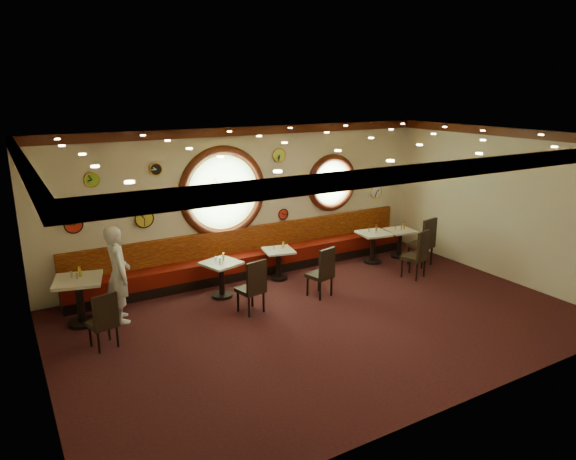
% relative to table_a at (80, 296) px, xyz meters
% --- Properties ---
extents(floor, '(9.00, 6.00, 0.00)m').
position_rel_table_a_xyz_m(floor, '(3.75, -1.95, -0.53)').
color(floor, black).
rests_on(floor, ground).
extents(ceiling, '(9.00, 6.00, 0.02)m').
position_rel_table_a_xyz_m(ceiling, '(3.75, -1.95, 2.67)').
color(ceiling, gold).
rests_on(ceiling, wall_back).
extents(wall_back, '(9.00, 0.02, 3.20)m').
position_rel_table_a_xyz_m(wall_back, '(3.75, 1.05, 1.07)').
color(wall_back, beige).
rests_on(wall_back, floor).
extents(wall_front, '(9.00, 0.02, 3.20)m').
position_rel_table_a_xyz_m(wall_front, '(3.75, -4.95, 1.07)').
color(wall_front, beige).
rests_on(wall_front, floor).
extents(wall_left, '(0.02, 6.00, 3.20)m').
position_rel_table_a_xyz_m(wall_left, '(-0.75, -1.95, 1.07)').
color(wall_left, beige).
rests_on(wall_left, floor).
extents(wall_right, '(0.02, 6.00, 3.20)m').
position_rel_table_a_xyz_m(wall_right, '(8.25, -1.95, 1.07)').
color(wall_right, beige).
rests_on(wall_right, floor).
extents(molding_back, '(9.00, 0.10, 0.18)m').
position_rel_table_a_xyz_m(molding_back, '(3.75, 1.00, 2.58)').
color(molding_back, '#3D160B').
rests_on(molding_back, wall_back).
extents(molding_front, '(9.00, 0.10, 0.18)m').
position_rel_table_a_xyz_m(molding_front, '(3.75, -4.90, 2.58)').
color(molding_front, '#3D160B').
rests_on(molding_front, wall_back).
extents(molding_left, '(0.10, 6.00, 0.18)m').
position_rel_table_a_xyz_m(molding_left, '(-0.70, -1.95, 2.58)').
color(molding_left, '#3D160B').
rests_on(molding_left, wall_back).
extents(molding_right, '(0.10, 6.00, 0.18)m').
position_rel_table_a_xyz_m(molding_right, '(8.20, -1.95, 2.58)').
color(molding_right, '#3D160B').
rests_on(molding_right, wall_back).
extents(banquette_base, '(8.00, 0.55, 0.20)m').
position_rel_table_a_xyz_m(banquette_base, '(3.75, 0.77, -0.43)').
color(banquette_base, black).
rests_on(banquette_base, floor).
extents(banquette_seat, '(8.00, 0.55, 0.30)m').
position_rel_table_a_xyz_m(banquette_seat, '(3.75, 0.77, -0.18)').
color(banquette_seat, '#560D07').
rests_on(banquette_seat, banquette_base).
extents(banquette_back, '(8.00, 0.10, 0.55)m').
position_rel_table_a_xyz_m(banquette_back, '(3.75, 0.99, 0.22)').
color(banquette_back, '#630B07').
rests_on(banquette_back, wall_back).
extents(porthole_left_glass, '(1.66, 0.02, 1.66)m').
position_rel_table_a_xyz_m(porthole_left_glass, '(3.15, 1.04, 1.32)').
color(porthole_left_glass, '#8DCD7B').
rests_on(porthole_left_glass, wall_back).
extents(porthole_left_frame, '(1.98, 0.18, 1.98)m').
position_rel_table_a_xyz_m(porthole_left_frame, '(3.15, 1.03, 1.32)').
color(porthole_left_frame, '#3D160B').
rests_on(porthole_left_frame, wall_back).
extents(porthole_left_ring, '(1.61, 0.03, 1.61)m').
position_rel_table_a_xyz_m(porthole_left_ring, '(3.15, 1.00, 1.32)').
color(porthole_left_ring, gold).
rests_on(porthole_left_ring, wall_back).
extents(porthole_right_glass, '(1.10, 0.02, 1.10)m').
position_rel_table_a_xyz_m(porthole_right_glass, '(5.95, 1.04, 1.27)').
color(porthole_right_glass, '#8DCD7B').
rests_on(porthole_right_glass, wall_back).
extents(porthole_right_frame, '(1.38, 0.18, 1.38)m').
position_rel_table_a_xyz_m(porthole_right_frame, '(5.95, 1.03, 1.27)').
color(porthole_right_frame, '#3D160B').
rests_on(porthole_right_frame, wall_back).
extents(porthole_right_ring, '(1.09, 0.03, 1.09)m').
position_rel_table_a_xyz_m(porthole_right_ring, '(5.95, 1.00, 1.27)').
color(porthole_right_ring, gold).
rests_on(porthole_right_ring, wall_back).
extents(wall_clock_0, '(0.32, 0.03, 0.32)m').
position_rel_table_a_xyz_m(wall_clock_0, '(0.15, 1.01, 1.02)').
color(wall_clock_0, red).
rests_on(wall_clock_0, wall_back).
extents(wall_clock_1, '(0.22, 0.03, 0.22)m').
position_rel_table_a_xyz_m(wall_clock_1, '(5.10, 1.01, 1.42)').
color(wall_clock_1, gold).
rests_on(wall_clock_1, wall_back).
extents(wall_clock_2, '(0.24, 0.03, 0.24)m').
position_rel_table_a_xyz_m(wall_clock_2, '(1.75, 1.01, 1.92)').
color(wall_clock_2, black).
rests_on(wall_clock_2, wall_back).
extents(wall_clock_3, '(0.34, 0.03, 0.34)m').
position_rel_table_a_xyz_m(wall_clock_3, '(7.30, 1.01, 0.92)').
color(wall_clock_3, white).
rests_on(wall_clock_3, wall_back).
extents(wall_clock_4, '(0.36, 0.03, 0.36)m').
position_rel_table_a_xyz_m(wall_clock_4, '(1.45, 1.01, 0.97)').
color(wall_clock_4, yellow).
rests_on(wall_clock_4, wall_back).
extents(wall_clock_5, '(0.26, 0.03, 0.26)m').
position_rel_table_a_xyz_m(wall_clock_5, '(0.55, 1.01, 1.82)').
color(wall_clock_5, '#8CCC28').
rests_on(wall_clock_5, wall_back).
extents(wall_clock_6, '(0.24, 0.03, 0.24)m').
position_rel_table_a_xyz_m(wall_clock_6, '(4.60, 1.01, 0.67)').
color(wall_clock_6, red).
rests_on(wall_clock_6, wall_back).
extents(wall_clock_7, '(0.30, 0.03, 0.30)m').
position_rel_table_a_xyz_m(wall_clock_7, '(4.50, 1.01, 2.02)').
color(wall_clock_7, '#B2DB44').
rests_on(wall_clock_7, wall_back).
extents(table_a, '(0.93, 0.93, 0.85)m').
position_rel_table_a_xyz_m(table_a, '(0.00, 0.00, 0.00)').
color(table_a, black).
rests_on(table_a, floor).
extents(table_b, '(0.82, 0.82, 0.72)m').
position_rel_table_a_xyz_m(table_b, '(2.59, -0.08, -0.08)').
color(table_b, black).
rests_on(table_b, floor).
extents(table_c, '(0.71, 0.71, 0.66)m').
position_rel_table_a_xyz_m(table_c, '(4.04, 0.21, -0.12)').
color(table_c, black).
rests_on(table_c, floor).
extents(table_d, '(0.77, 0.77, 0.73)m').
position_rel_table_a_xyz_m(table_d, '(6.48, 0.05, -0.07)').
color(table_d, black).
rests_on(table_d, floor).
extents(table_e, '(0.70, 0.70, 0.69)m').
position_rel_table_a_xyz_m(table_e, '(7.30, 0.04, -0.10)').
color(table_e, black).
rests_on(table_e, floor).
extents(chair_a, '(0.47, 0.47, 0.58)m').
position_rel_table_a_xyz_m(chair_a, '(0.19, -1.10, 0.00)').
color(chair_a, black).
rests_on(chair_a, floor).
extents(chair_b, '(0.51, 0.51, 0.63)m').
position_rel_table_a_xyz_m(chair_b, '(2.79, -1.09, 0.05)').
color(chair_b, black).
rests_on(chair_b, floor).
extents(chair_c, '(0.52, 0.52, 0.63)m').
position_rel_table_a_xyz_m(chair_c, '(4.31, -1.09, 0.05)').
color(chair_c, black).
rests_on(chair_c, floor).
extents(chair_d, '(0.57, 0.57, 0.66)m').
position_rel_table_a_xyz_m(chair_d, '(6.65, -1.25, 0.08)').
color(chair_d, black).
rests_on(chair_d, floor).
extents(chair_e, '(0.56, 0.56, 0.70)m').
position_rel_table_a_xyz_m(chair_e, '(7.35, -0.73, 0.11)').
color(chair_e, black).
rests_on(chair_e, floor).
extents(condiment_a_salt, '(0.04, 0.04, 0.11)m').
position_rel_table_a_xyz_m(condiment_a_salt, '(-0.08, 0.12, 0.37)').
color(condiment_a_salt, silver).
rests_on(condiment_a_salt, table_a).
extents(condiment_b_salt, '(0.04, 0.04, 0.10)m').
position_rel_table_a_xyz_m(condiment_b_salt, '(2.53, 0.02, 0.23)').
color(condiment_b_salt, silver).
rests_on(condiment_b_salt, table_b).
extents(condiment_c_salt, '(0.03, 0.03, 0.09)m').
position_rel_table_a_xyz_m(condiment_c_salt, '(3.97, 0.29, 0.17)').
color(condiment_c_salt, silver).
rests_on(condiment_c_salt, table_c).
extents(condiment_d_salt, '(0.04, 0.04, 0.10)m').
position_rel_table_a_xyz_m(condiment_d_salt, '(6.42, 0.15, 0.25)').
color(condiment_d_salt, '#B9BABE').
rests_on(condiment_d_salt, table_d).
extents(condiment_a_pepper, '(0.04, 0.04, 0.10)m').
position_rel_table_a_xyz_m(condiment_a_pepper, '(-0.01, 0.00, 0.36)').
color(condiment_a_pepper, silver).
rests_on(condiment_a_pepper, table_a).
extents(condiment_b_pepper, '(0.04, 0.04, 0.11)m').
position_rel_table_a_xyz_m(condiment_b_pepper, '(2.56, -0.11, 0.24)').
color(condiment_b_pepper, '#B8B8BC').
rests_on(condiment_b_pepper, table_b).
extents(condiment_c_pepper, '(0.03, 0.03, 0.09)m').
position_rel_table_a_xyz_m(condiment_c_pepper, '(4.10, 0.19, 0.17)').
color(condiment_c_pepper, '#BBBBBF').
rests_on(condiment_c_pepper, table_c).
extents(condiment_d_pepper, '(0.04, 0.04, 0.10)m').
position_rel_table_a_xyz_m(condiment_d_pepper, '(6.50, -0.01, 0.25)').
color(condiment_d_pepper, '#BBBBC0').
rests_on(condiment_d_pepper, table_d).
extents(condiment_a_bottle, '(0.06, 0.06, 0.18)m').
position_rel_table_a_xyz_m(condiment_a_bottle, '(0.06, 0.10, 0.40)').
color(condiment_a_bottle, gold).
rests_on(condiment_a_bottle, table_a).
extents(condiment_b_bottle, '(0.04, 0.04, 0.14)m').
position_rel_table_a_xyz_m(condiment_b_bottle, '(2.69, 0.03, 0.25)').
color(condiment_b_bottle, gold).
rests_on(condiment_b_bottle, table_b).
extents(condiment_c_bottle, '(0.05, 0.05, 0.16)m').
position_rel_table_a_xyz_m(condiment_c_bottle, '(4.17, 0.25, 0.21)').
color(condiment_c_bottle, gold).
rests_on(condiment_c_bottle, table_c).
extents(condiment_d_bottle, '(0.05, 0.05, 0.15)m').
position_rel_table_a_xyz_m(condiment_d_bottle, '(6.62, 0.13, 0.27)').
color(condiment_d_bottle, gold).
rests_on(condiment_d_bottle, table_d).
extents(condiment_e_salt, '(0.03, 0.03, 0.09)m').
position_rel_table_a_xyz_m(condiment_e_salt, '(7.21, 0.12, 0.20)').
color(condiment_e_salt, silver).
rests_on(condiment_e_salt, table_e).
extents(condiment_e_pepper, '(0.04, 0.04, 0.11)m').
position_rel_table_a_xyz_m(condiment_e_pepper, '(7.30, 0.01, 0.20)').
color(condiment_e_pepper, silver).
rests_on(condiment_e_pepper, table_e).
extents(condiment_e_bottle, '(0.05, 0.05, 0.17)m').
position_rel_table_a_xyz_m(condiment_e_bottle, '(7.43, 0.07, 0.24)').
color(condiment_e_bottle, gold).
rests_on(condiment_e_bottle, table_e).
extents(waiter, '(0.43, 0.64, 1.72)m').
position_rel_table_a_xyz_m(waiter, '(0.65, -0.16, 0.33)').
color(waiter, white).
rests_on(waiter, floor).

